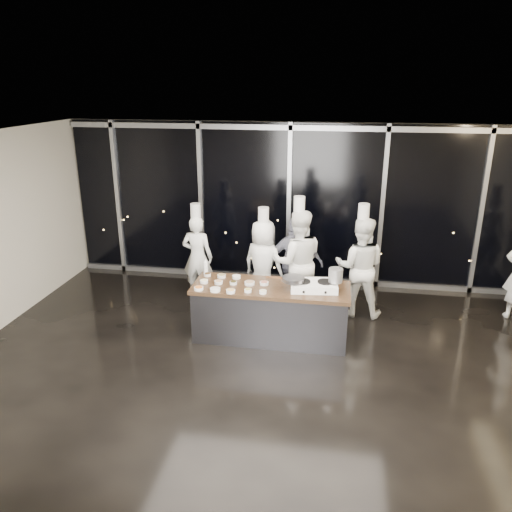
{
  "coord_description": "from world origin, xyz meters",
  "views": [
    {
      "loc": [
        0.98,
        -6.23,
        3.94
      ],
      "look_at": [
        -0.29,
        1.2,
        1.28
      ],
      "focal_mm": 35.0,
      "sensor_mm": 36.0,
      "label": 1
    }
  ],
  "objects": [
    {
      "name": "window_wall",
      "position": [
        0.0,
        3.43,
        1.6
      ],
      "size": [
        8.9,
        0.11,
        3.2
      ],
      "color": "black",
      "rests_on": "ground"
    },
    {
      "name": "chef_right",
      "position": [
        1.39,
        2.04,
        0.9
      ],
      "size": [
        0.91,
        0.74,
        2.01
      ],
      "rotation": [
        0.0,
        0.0,
        3.07
      ],
      "color": "white",
      "rests_on": "ground"
    },
    {
      "name": "chef_left",
      "position": [
        -0.31,
        2.07,
        0.83
      ],
      "size": [
        0.94,
        0.79,
        1.86
      ],
      "rotation": [
        0.0,
        0.0,
        2.75
      ],
      "color": "white",
      "rests_on": "ground"
    },
    {
      "name": "squeeze_bottle",
      "position": [
        -1.14,
        1.24,
        1.03
      ],
      "size": [
        0.08,
        0.08,
        0.27
      ],
      "color": "white",
      "rests_on": "demo_counter"
    },
    {
      "name": "frying_pan",
      "position": [
        0.34,
        0.84,
        1.07
      ],
      "size": [
        0.61,
        0.38,
        0.06
      ],
      "rotation": [
        0.0,
        0.0,
        0.11
      ],
      "color": "slate",
      "rests_on": "stove"
    },
    {
      "name": "stove",
      "position": [
        0.67,
        0.89,
        0.96
      ],
      "size": [
        0.75,
        0.51,
        0.14
      ],
      "rotation": [
        0.0,
        0.0,
        0.11
      ],
      "color": "white",
      "rests_on": "demo_counter"
    },
    {
      "name": "guest",
      "position": [
        0.26,
        2.13,
        0.85
      ],
      "size": [
        0.99,
        0.42,
        1.69
      ],
      "rotation": [
        0.0,
        0.0,
        3.15
      ],
      "color": "#121533",
      "rests_on": "ground"
    },
    {
      "name": "stock_pot",
      "position": [
        0.99,
        0.91,
        1.15
      ],
      "size": [
        0.24,
        0.24,
        0.21
      ],
      "primitive_type": "cylinder",
      "rotation": [
        0.0,
        0.0,
        0.11
      ],
      "color": "#B8B8BB",
      "rests_on": "stove"
    },
    {
      "name": "ground",
      "position": [
        0.0,
        0.0,
        0.0
      ],
      "size": [
        9.0,
        9.0,
        0.0
      ],
      "primitive_type": "plane",
      "color": "black",
      "rests_on": "ground"
    },
    {
      "name": "chef_far_left",
      "position": [
        -1.59,
        2.3,
        0.82
      ],
      "size": [
        0.6,
        0.4,
        1.83
      ],
      "rotation": [
        0.0,
        0.0,
        3.1
      ],
      "color": "white",
      "rests_on": "ground"
    },
    {
      "name": "prep_bowls",
      "position": [
        -0.65,
        0.83,
        0.93
      ],
      "size": [
        1.12,
        0.73,
        0.05
      ],
      "color": "white",
      "rests_on": "demo_counter"
    },
    {
      "name": "demo_counter",
      "position": [
        0.0,
        0.9,
        0.45
      ],
      "size": [
        2.46,
        0.86,
        0.9
      ],
      "color": "#38383D",
      "rests_on": "ground"
    },
    {
      "name": "chef_center",
      "position": [
        0.32,
        1.97,
        0.95
      ],
      "size": [
        1.04,
        0.88,
        2.1
      ],
      "rotation": [
        0.0,
        0.0,
        3.35
      ],
      "color": "white",
      "rests_on": "ground"
    },
    {
      "name": "room_shell",
      "position": [
        0.18,
        0.0,
        2.25
      ],
      "size": [
        9.02,
        7.02,
        3.21
      ],
      "color": "beige",
      "rests_on": "ground"
    }
  ]
}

